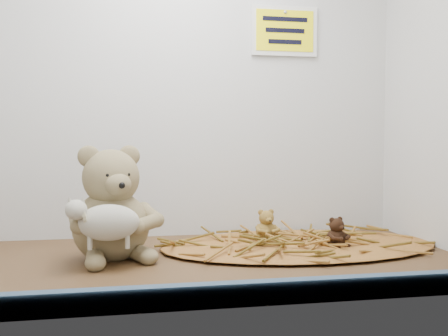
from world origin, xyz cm
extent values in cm
cube|color=#402816|center=(0.00, 0.00, 0.00)|extent=(120.00, 60.00, 0.40)
cube|color=silver|center=(0.00, 30.00, 45.00)|extent=(120.00, 0.40, 90.00)
cube|color=#354C66|center=(0.00, -28.80, 1.80)|extent=(119.28, 2.20, 3.60)
ellipsoid|color=brown|center=(28.13, 9.89, 0.64)|extent=(66.50, 38.61, 1.29)
cube|color=yellow|center=(30.00, 29.40, 55.00)|extent=(16.00, 1.20, 11.00)
camera|label=1|loc=(-10.46, -102.20, 24.97)|focal=40.00mm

